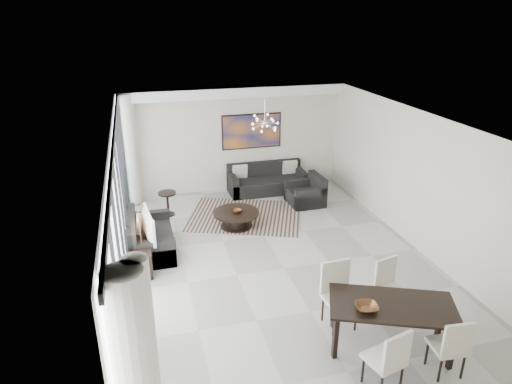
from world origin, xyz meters
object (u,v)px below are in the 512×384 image
object	(u,v)px
sofa_main	(267,182)
tv_console	(139,249)
coffee_table	(236,218)
dining_table	(392,309)
television	(145,226)

from	to	relation	value
sofa_main	tv_console	world-z (taller)	sofa_main
coffee_table	tv_console	world-z (taller)	tv_console
sofa_main	tv_console	bearing A→B (deg)	-140.22
tv_console	dining_table	bearing A→B (deg)	-45.37
television	tv_console	bearing A→B (deg)	57.18
sofa_main	television	xyz separation A→B (m)	(-3.43, -3.07, 0.54)
coffee_table	tv_console	xyz separation A→B (m)	(-2.26, -1.00, 0.05)
dining_table	sofa_main	bearing A→B (deg)	89.86
tv_console	coffee_table	bearing A→B (deg)	23.83
coffee_table	television	size ratio (longest dim) A/B	1.10
sofa_main	dining_table	world-z (taller)	sofa_main
tv_console	sofa_main	bearing A→B (deg)	39.78
coffee_table	sofa_main	world-z (taller)	sofa_main
coffee_table	sofa_main	distance (m)	2.40
coffee_table	dining_table	size ratio (longest dim) A/B	0.53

